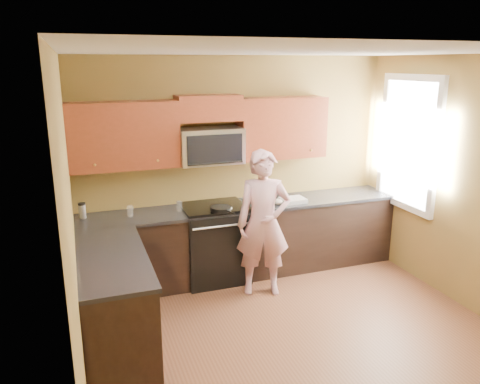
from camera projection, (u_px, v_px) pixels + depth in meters
name	position (u px, v px, depth m)	size (l,w,h in m)	color
floor	(305.00, 344.00, 4.55)	(4.00, 4.00, 0.00)	brown
ceiling	(317.00, 52.00, 3.83)	(4.00, 4.00, 0.00)	white
wall_back	(236.00, 165.00, 6.00)	(4.00, 4.00, 0.00)	brown
wall_left	(72.00, 238.00, 3.54)	(4.00, 4.00, 0.00)	brown
cabinet_back_run	(244.00, 241.00, 5.97)	(4.00, 0.60, 0.88)	black
cabinet_left_run	(114.00, 303.00, 4.42)	(0.60, 1.60, 0.88)	black
countertop_back	(245.00, 206.00, 5.84)	(4.00, 0.62, 0.04)	black
countertop_left	(112.00, 258.00, 4.30)	(0.62, 1.60, 0.04)	black
stove	(214.00, 243.00, 5.81)	(0.76, 0.65, 0.95)	black
microwave	(210.00, 163.00, 5.66)	(0.76, 0.40, 0.42)	silver
upper_cab_left	(126.00, 168.00, 5.38)	(1.22, 0.33, 0.75)	maroon
upper_cab_right	(281.00, 157.00, 6.00)	(1.12, 0.33, 0.75)	maroon
upper_cab_over_mw	(209.00, 108.00, 5.52)	(0.76, 0.33, 0.30)	maroon
window	(409.00, 143.00, 5.84)	(0.06, 1.06, 1.66)	white
woman	(263.00, 224.00, 5.37)	(0.62, 0.41, 1.69)	#CA657D
frying_pan	(221.00, 211.00, 5.48)	(0.24, 0.42, 0.05)	black
butter_tub	(257.00, 207.00, 5.72)	(0.12, 0.12, 0.09)	gold
toast_slice	(291.00, 202.00, 5.91)	(0.11, 0.11, 0.01)	#B27F47
napkin_a	(228.00, 208.00, 5.58)	(0.11, 0.12, 0.06)	silver
napkin_b	(278.00, 202.00, 5.84)	(0.12, 0.13, 0.07)	silver
dish_towel	(293.00, 200.00, 5.93)	(0.30, 0.24, 0.05)	silver
travel_mug	(83.00, 218.00, 5.33)	(0.08, 0.08, 0.18)	silver
glass_a	(130.00, 211.00, 5.39)	(0.07, 0.07, 0.12)	silver
glass_c	(179.00, 206.00, 5.57)	(0.07, 0.07, 0.12)	silver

